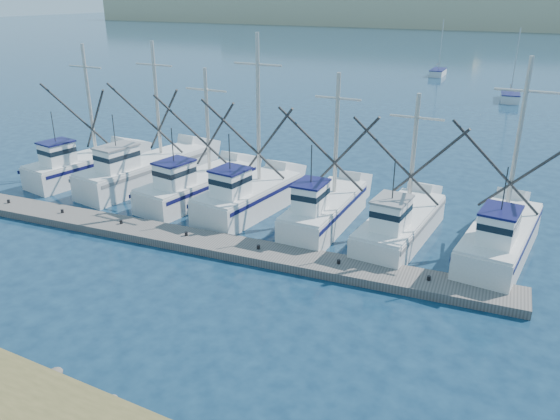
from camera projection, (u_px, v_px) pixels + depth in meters
name	position (u px, v px, depth m)	size (l,w,h in m)	color
ground	(231.00, 352.00, 19.29)	(500.00, 500.00, 0.00)	#0C2035
floating_dock	(204.00, 242.00, 27.25)	(30.12, 2.01, 0.40)	#65605B
dune_ridge	(552.00, 13.00, 190.42)	(360.00, 60.00, 10.00)	tan
trawler_fleet	(248.00, 195.00, 31.33)	(29.96, 9.87, 9.86)	silver
sailboat_near	(510.00, 96.00, 63.62)	(2.59, 5.49, 8.10)	silver
sailboat_far	(438.00, 72.00, 82.38)	(2.10, 4.86, 8.10)	silver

